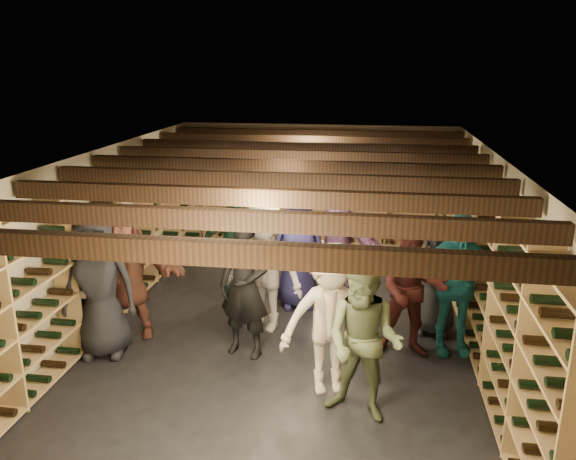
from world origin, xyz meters
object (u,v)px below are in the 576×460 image
(person_2, at_px, (364,342))
(person_12, at_px, (435,277))
(person_4, at_px, (455,284))
(person_5, at_px, (125,272))
(person_11, at_px, (337,243))
(crate_loose, at_px, (324,285))
(person_8, at_px, (412,289))
(person_3, at_px, (330,320))
(person_0, at_px, (99,286))
(crate_stack_right, at_px, (314,255))
(person_1, at_px, (245,287))
(person_10, at_px, (235,247))
(person_9, at_px, (264,268))
(person_6, at_px, (298,252))
(crate_stack_left, at_px, (299,260))

(person_2, relative_size, person_12, 1.06)
(person_4, distance_m, person_5, 4.27)
(person_11, relative_size, person_12, 1.02)
(crate_loose, relative_size, person_8, 0.28)
(person_3, distance_m, person_4, 1.86)
(person_0, relative_size, person_4, 1.00)
(person_3, bearing_deg, crate_stack_right, 80.87)
(person_1, distance_m, person_10, 1.59)
(person_3, height_order, person_9, person_9)
(crate_loose, xyz_separation_m, person_4, (1.77, -1.76, 0.84))
(person_6, xyz_separation_m, person_12, (1.95, -0.59, -0.06))
(person_4, bearing_deg, person_5, 173.29)
(crate_loose, bearing_deg, person_4, -44.91)
(crate_stack_right, relative_size, person_0, 0.32)
(crate_stack_right, bearing_deg, person_6, -92.63)
(person_4, distance_m, person_8, 0.55)
(person_8, bearing_deg, person_6, 141.25)
(person_2, distance_m, person_4, 1.91)
(crate_stack_left, relative_size, crate_loose, 1.70)
(person_4, relative_size, person_8, 1.05)
(person_0, xyz_separation_m, person_12, (4.19, 1.24, -0.12))
(person_0, xyz_separation_m, person_4, (4.36, 0.72, 0.00))
(person_2, height_order, person_8, person_8)
(crate_stack_right, xyz_separation_m, person_5, (-2.22, -2.92, 0.66))
(person_9, bearing_deg, crate_stack_right, 96.35)
(person_2, relative_size, person_4, 0.92)
(person_4, bearing_deg, crate_stack_left, 128.94)
(person_5, relative_size, person_9, 1.01)
(person_2, bearing_deg, person_5, 174.65)
(person_3, xyz_separation_m, person_6, (-0.65, 2.25, -0.00))
(person_4, xyz_separation_m, person_11, (-1.59, 1.76, -0.10))
(person_9, bearing_deg, person_8, 3.55)
(crate_loose, xyz_separation_m, person_9, (-0.71, -1.49, 0.82))
(crate_stack_left, distance_m, person_1, 2.52)
(crate_loose, bearing_deg, crate_stack_right, 105.72)
(crate_stack_left, xyz_separation_m, person_12, (2.04, -1.47, 0.38))
(crate_stack_left, bearing_deg, person_2, -72.38)
(person_2, height_order, person_3, person_3)
(crate_stack_left, xyz_separation_m, person_8, (1.69, -2.16, 0.46))
(crate_stack_left, bearing_deg, person_8, -51.89)
(person_0, distance_m, person_11, 3.72)
(person_4, height_order, person_11, person_4)
(crate_stack_right, height_order, person_5, person_5)
(crate_stack_left, bearing_deg, person_4, -41.98)
(person_8, relative_size, person_9, 0.98)
(person_8, distance_m, person_10, 2.82)
(person_2, distance_m, person_11, 3.37)
(crate_stack_right, relative_size, crate_loose, 1.18)
(person_9, relative_size, person_11, 1.09)
(crate_stack_right, height_order, crate_loose, crate_stack_right)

